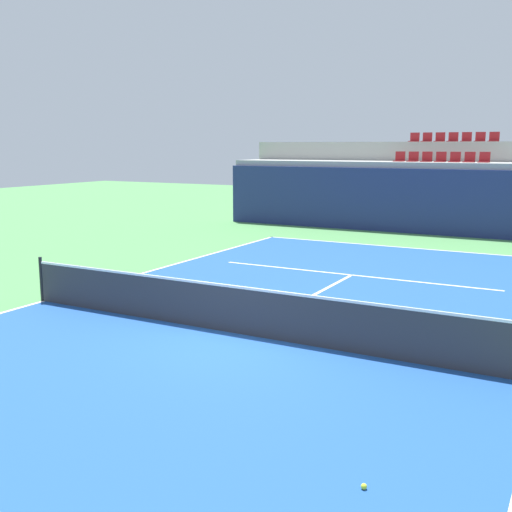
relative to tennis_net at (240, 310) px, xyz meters
name	(u,v)px	position (x,y,z in m)	size (l,w,h in m)	color
ground_plane	(240,334)	(0.00, 0.00, -0.51)	(80.00, 80.00, 0.00)	#4C8C4C
court_surface	(240,334)	(0.00, 0.00, -0.50)	(11.00, 24.00, 0.01)	#1E4C99
baseline_far	(404,247)	(0.00, 11.95, -0.50)	(11.00, 0.10, 0.00)	white
sideline_left	(44,301)	(-5.45, 0.00, -0.50)	(0.10, 24.00, 0.00)	white
service_line_far	(352,275)	(0.00, 6.40, -0.50)	(8.26, 0.10, 0.00)	white
centre_service_line	(306,299)	(0.00, 3.20, -0.50)	(0.10, 6.40, 0.00)	white
back_wall	(431,202)	(0.00, 15.90, 0.86)	(19.10, 0.30, 2.74)	navy
stands_tier_lower	(438,197)	(0.00, 17.25, 0.99)	(19.10, 2.40, 2.99)	#9E9E99
stands_tier_upper	(450,184)	(0.00, 19.65, 1.43)	(19.10, 2.40, 3.87)	#9E9E99
seating_row_lower	(441,159)	(0.00, 17.35, 2.61)	(4.04, 0.44, 0.44)	maroon
seating_row_upper	(453,139)	(0.00, 19.75, 3.48)	(4.04, 0.44, 0.44)	maroon
tennis_net	(240,310)	(0.00, 0.00, 0.00)	(11.08, 0.08, 1.07)	black
tennis_ball_0	(364,486)	(3.98, -4.18, -0.47)	(0.07, 0.07, 0.07)	#CCE033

